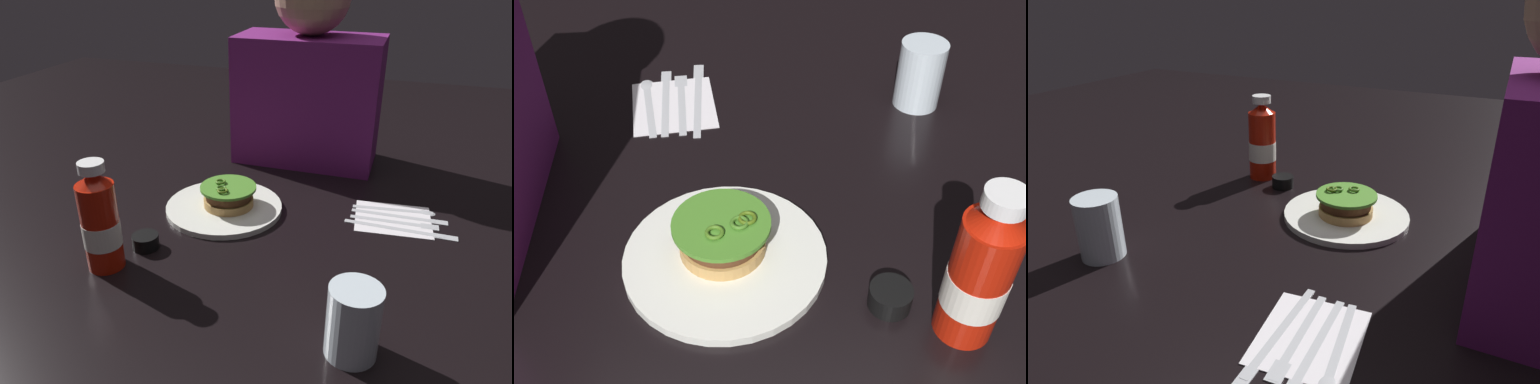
# 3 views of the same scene
# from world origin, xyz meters

# --- Properties ---
(ground_plane) EXTENTS (3.00, 3.00, 0.00)m
(ground_plane) POSITION_xyz_m (0.00, 0.00, 0.00)
(ground_plane) COLOR black
(dinner_plate) EXTENTS (0.25, 0.25, 0.01)m
(dinner_plate) POSITION_xyz_m (-0.15, 0.16, 0.01)
(dinner_plate) COLOR white
(dinner_plate) RESTS_ON ground_plane
(burger_sandwich) EXTENTS (0.12, 0.12, 0.05)m
(burger_sandwich) POSITION_xyz_m (-0.14, 0.17, 0.04)
(burger_sandwich) COLOR tan
(burger_sandwich) RESTS_ON dinner_plate
(ketchup_bottle) EXTENTS (0.07, 0.07, 0.20)m
(ketchup_bottle) POSITION_xyz_m (-0.28, -0.10, 0.09)
(ketchup_bottle) COLOR #B51909
(ketchup_bottle) RESTS_ON ground_plane
(water_glass) EXTENTS (0.08, 0.08, 0.11)m
(water_glass) POSITION_xyz_m (0.17, -0.17, 0.06)
(water_glass) COLOR silver
(water_glass) RESTS_ON ground_plane
(condiment_cup) EXTENTS (0.05, 0.05, 0.03)m
(condiment_cup) POSITION_xyz_m (-0.24, -0.02, 0.01)
(condiment_cup) COLOR black
(condiment_cup) RESTS_ON ground_plane
(napkin) EXTENTS (0.17, 0.15, 0.00)m
(napkin) POSITION_xyz_m (0.20, 0.24, 0.00)
(napkin) COLOR white
(napkin) RESTS_ON ground_plane
(butter_knife) EXTENTS (0.22, 0.02, 0.00)m
(butter_knife) POSITION_xyz_m (0.23, 0.20, 0.00)
(butter_knife) COLOR silver
(butter_knife) RESTS_ON napkin
(fork_utensil) EXTENTS (0.18, 0.02, 0.00)m
(fork_utensil) POSITION_xyz_m (0.22, 0.23, 0.00)
(fork_utensil) COLOR silver
(fork_utensil) RESTS_ON napkin
(steak_knife) EXTENTS (0.20, 0.02, 0.00)m
(steak_knife) POSITION_xyz_m (0.23, 0.25, 0.00)
(steak_knife) COLOR silver
(steak_knife) RESTS_ON napkin
(spoon_utensil) EXTENTS (0.18, 0.04, 0.00)m
(spoon_utensil) POSITION_xyz_m (0.23, 0.28, 0.00)
(spoon_utensil) COLOR silver
(spoon_utensil) RESTS_ON napkin
(diner_person) EXTENTS (0.36, 0.18, 0.51)m
(diner_person) POSITION_xyz_m (-0.05, 0.51, 0.22)
(diner_person) COLOR #6B1C68
(diner_person) RESTS_ON ground_plane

